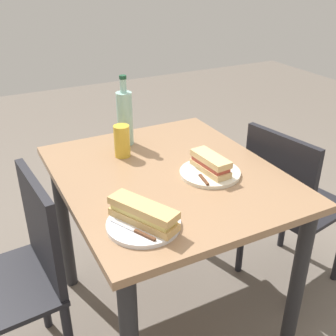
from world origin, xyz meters
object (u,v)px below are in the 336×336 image
(water_bottle, at_px, (125,117))
(knife_far, at_px, (135,231))
(chair_near, at_px, (288,202))
(plate_near, at_px, (210,173))
(plate_far, at_px, (144,224))
(baguette_sandwich_far, at_px, (143,213))
(beer_glass, at_px, (122,141))
(dining_table, at_px, (168,201))
(baguette_sandwich_near, at_px, (210,163))
(knife_near, at_px, (200,175))
(chair_far, at_px, (20,274))

(water_bottle, bearing_deg, knife_far, 160.24)
(chair_near, bearing_deg, knife_far, 106.27)
(plate_near, bearing_deg, plate_far, 117.69)
(chair_near, height_order, plate_near, chair_near)
(baguette_sandwich_far, xyz_separation_m, beer_glass, (0.51, -0.13, 0.02))
(dining_table, bearing_deg, baguette_sandwich_near, -123.19)
(plate_near, height_order, knife_near, knife_near)
(plate_near, xyz_separation_m, plate_far, (-0.20, 0.38, 0.00))
(dining_table, xyz_separation_m, baguette_sandwich_far, (-0.29, 0.24, 0.18))
(beer_glass, bearing_deg, plate_near, -142.48)
(plate_far, bearing_deg, dining_table, -39.34)
(water_bottle, bearing_deg, knife_near, -164.32)
(plate_near, relative_size, knife_far, 1.44)
(dining_table, xyz_separation_m, chair_far, (0.01, 0.61, -0.14))
(knife_far, distance_m, beer_glass, 0.58)
(chair_near, xyz_separation_m, baguette_sandwich_far, (-0.23, 0.85, 0.33))
(chair_near, relative_size, plate_near, 3.62)
(water_bottle, bearing_deg, chair_near, -121.49)
(beer_glass, bearing_deg, water_bottle, -28.48)
(baguette_sandwich_far, relative_size, beer_glass, 1.78)
(chair_far, bearing_deg, water_bottle, -59.76)
(chair_near, height_order, water_bottle, water_bottle)
(knife_near, relative_size, plate_far, 0.75)
(dining_table, xyz_separation_m, plate_near, (-0.09, -0.14, 0.14))
(knife_near, distance_m, knife_far, 0.42)
(dining_table, distance_m, chair_far, 0.63)
(dining_table, relative_size, chair_near, 1.12)
(plate_far, height_order, knife_far, knife_far)
(baguette_sandwich_near, distance_m, water_bottle, 0.47)
(plate_near, relative_size, baguette_sandwich_near, 1.27)
(plate_far, bearing_deg, knife_near, -60.41)
(baguette_sandwich_near, bearing_deg, plate_far, 117.69)
(chair_near, distance_m, baguette_sandwich_near, 0.58)
(baguette_sandwich_far, height_order, knife_far, baguette_sandwich_far)
(baguette_sandwich_near, xyz_separation_m, beer_glass, (0.32, 0.24, 0.02))
(knife_far, bearing_deg, baguette_sandwich_far, -51.70)
(knife_far, xyz_separation_m, water_bottle, (0.66, -0.24, 0.11))
(dining_table, relative_size, baguette_sandwich_near, 5.16)
(chair_near, distance_m, baguette_sandwich_far, 0.94)
(dining_table, relative_size, baguette_sandwich_far, 3.94)
(plate_far, height_order, water_bottle, water_bottle)
(plate_near, distance_m, knife_far, 0.48)
(knife_near, relative_size, baguette_sandwich_far, 0.73)
(knife_far, bearing_deg, dining_table, -40.93)
(dining_table, height_order, plate_far, plate_far)
(chair_far, height_order, beer_glass, beer_glass)
(baguette_sandwich_far, bearing_deg, chair_far, 51.92)
(plate_far, xyz_separation_m, water_bottle, (0.63, -0.19, 0.12))
(dining_table, bearing_deg, water_bottle, 6.98)
(plate_near, bearing_deg, chair_far, 82.57)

